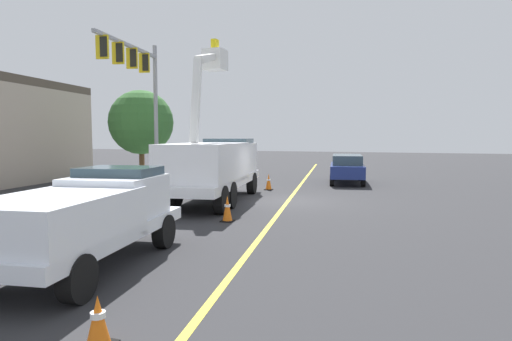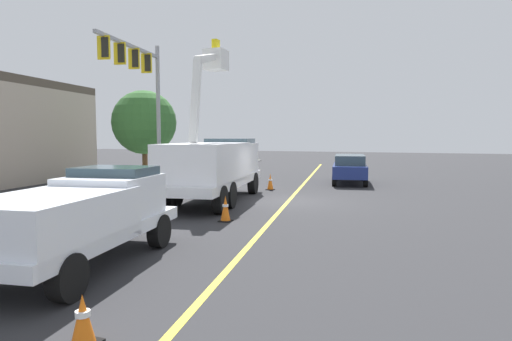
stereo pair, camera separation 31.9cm
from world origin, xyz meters
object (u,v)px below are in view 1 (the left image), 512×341
object	(u,v)px
service_pickup_truck	(86,216)
traffic_cone_mid_front	(227,209)
utility_bucket_truck	(214,164)
passing_minivan	(347,167)
traffic_cone_leading	(98,322)
traffic_cone_mid_rear	(269,182)
traffic_signal_mast	(139,79)

from	to	relation	value
service_pickup_truck	traffic_cone_mid_front	world-z (taller)	service_pickup_truck
utility_bucket_truck	traffic_cone_mid_front	bearing A→B (deg)	-149.50
passing_minivan	traffic_cone_mid_front	distance (m)	13.36
traffic_cone_leading	traffic_cone_mid_rear	world-z (taller)	traffic_cone_mid_rear
passing_minivan	traffic_cone_mid_rear	bearing A→B (deg)	143.90
service_pickup_truck	traffic_cone_mid_front	size ratio (longest dim) A/B	6.82
traffic_cone_mid_rear	traffic_signal_mast	bearing A→B (deg)	113.04
service_pickup_truck	utility_bucket_truck	bearing A→B (deg)	8.92
traffic_cone_leading	traffic_cone_mid_front	distance (m)	8.61
utility_bucket_truck	traffic_cone_mid_front	xyz separation A→B (m)	(-3.93, -2.32, -1.20)
traffic_cone_mid_rear	service_pickup_truck	bearing A→B (deg)	-177.95
service_pickup_truck	traffic_cone_leading	distance (m)	3.87
utility_bucket_truck	traffic_cone_leading	size ratio (longest dim) A/B	11.99
service_pickup_truck	traffic_signal_mast	distance (m)	14.06
traffic_signal_mast	traffic_cone_leading	bearing A→B (deg)	-147.47
traffic_signal_mast	utility_bucket_truck	bearing A→B (deg)	-111.40
traffic_cone_mid_front	traffic_signal_mast	distance (m)	10.83
traffic_cone_mid_front	traffic_signal_mast	xyz separation A→B (m)	(5.92, 7.39, 5.26)
service_pickup_truck	traffic_cone_mid_rear	world-z (taller)	service_pickup_truck
utility_bucket_truck	traffic_cone_leading	bearing A→B (deg)	-161.75
utility_bucket_truck	traffic_signal_mast	bearing A→B (deg)	68.60
passing_minivan	traffic_cone_leading	size ratio (longest dim) A/B	7.11
passing_minivan	traffic_signal_mast	world-z (taller)	traffic_signal_mast
traffic_cone_mid_rear	traffic_signal_mast	size ratio (longest dim) A/B	0.11
traffic_cone_mid_front	passing_minivan	bearing A→B (deg)	-9.01
traffic_cone_mid_rear	traffic_signal_mast	world-z (taller)	traffic_signal_mast
service_pickup_truck	passing_minivan	bearing A→B (deg)	-8.77
service_pickup_truck	traffic_cone_mid_front	bearing A→B (deg)	-8.22
utility_bucket_truck	passing_minivan	world-z (taller)	utility_bucket_truck
traffic_cone_leading	traffic_cone_mid_rear	distance (m)	17.21
traffic_signal_mast	service_pickup_truck	bearing A→B (deg)	-150.37
traffic_cone_leading	traffic_cone_mid_rear	size ratio (longest dim) A/B	0.83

